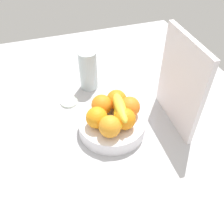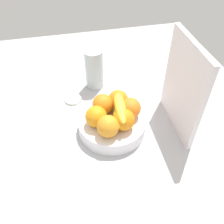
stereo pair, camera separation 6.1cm
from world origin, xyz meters
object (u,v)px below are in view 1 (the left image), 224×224
(orange_back_right, at_px, (130,107))
(cutting_board, at_px, (180,84))
(fruit_bowl, at_px, (112,125))
(orange_front_left, at_px, (102,105))
(orange_back_left, at_px, (125,119))
(orange_front_right, at_px, (97,118))
(jar_lid, at_px, (69,102))
(banana_bunch, at_px, (120,112))
(orange_center, at_px, (110,127))
(orange_top_stack, at_px, (116,100))
(thermos_tumbler, at_px, (88,70))

(orange_back_right, xyz_separation_m, cutting_board, (0.03, 0.18, 0.08))
(fruit_bowl, relative_size, orange_front_left, 3.25)
(cutting_board, bearing_deg, orange_back_left, -81.05)
(orange_front_right, relative_size, orange_back_left, 1.00)
(cutting_board, height_order, jar_lid, cutting_board)
(banana_bunch, bearing_deg, orange_center, -44.23)
(fruit_bowl, height_order, orange_top_stack, orange_top_stack)
(orange_back_left, height_order, banana_bunch, banana_bunch)
(orange_front_left, distance_m, orange_center, 0.12)
(orange_front_left, bearing_deg, orange_center, -3.66)
(banana_bunch, xyz_separation_m, jar_lid, (-0.22, -0.16, -0.09))
(orange_front_left, height_order, orange_back_left, same)
(orange_front_left, xyz_separation_m, jar_lid, (-0.16, -0.11, -0.09))
(orange_front_right, height_order, jar_lid, orange_front_right)
(banana_bunch, bearing_deg, cutting_board, 86.76)
(orange_front_left, height_order, jar_lid, orange_front_left)
(orange_center, xyz_separation_m, orange_top_stack, (-0.13, 0.07, 0.00))
(orange_front_left, xyz_separation_m, thermos_tumbler, (-0.25, 0.01, -0.00))
(orange_front_left, relative_size, orange_back_right, 1.00)
(fruit_bowl, distance_m, orange_front_right, 0.09)
(orange_back_left, xyz_separation_m, thermos_tumbler, (-0.34, -0.05, -0.00))
(orange_front_left, bearing_deg, jar_lid, -146.52)
(orange_back_right, bearing_deg, orange_back_left, -36.32)
(fruit_bowl, height_order, orange_front_left, orange_front_left)
(orange_back_left, height_order, thermos_tumbler, thermos_tumbler)
(fruit_bowl, xyz_separation_m, thermos_tumbler, (-0.30, -0.01, 0.06))
(fruit_bowl, xyz_separation_m, orange_front_right, (0.01, -0.06, 0.07))
(orange_center, xyz_separation_m, jar_lid, (-0.28, -0.10, -0.09))
(fruit_bowl, relative_size, orange_center, 3.25)
(orange_front_right, height_order, thermos_tumbler, thermos_tumbler)
(orange_front_right, xyz_separation_m, thermos_tumbler, (-0.31, 0.05, -0.00))
(orange_back_right, bearing_deg, fruit_bowl, -86.06)
(fruit_bowl, distance_m, cutting_board, 0.30)
(orange_back_left, bearing_deg, orange_front_right, -112.26)
(fruit_bowl, xyz_separation_m, jar_lid, (-0.21, -0.13, -0.02))
(orange_top_stack, bearing_deg, orange_front_left, -80.83)
(orange_back_right, relative_size, cutting_board, 0.22)
(fruit_bowl, relative_size, thermos_tumbler, 1.40)
(cutting_board, bearing_deg, orange_center, -78.93)
(banana_bunch, bearing_deg, thermos_tumbler, -172.18)
(orange_back_right, bearing_deg, orange_front_right, -83.55)
(orange_front_right, height_order, orange_center, same)
(jar_lid, bearing_deg, orange_back_left, 31.94)
(orange_front_left, bearing_deg, orange_back_left, 29.27)
(fruit_bowl, distance_m, thermos_tumbler, 0.30)
(orange_center, bearing_deg, cutting_board, 99.11)
(orange_front_left, height_order, orange_center, same)
(orange_front_left, distance_m, orange_front_right, 0.07)
(banana_bunch, height_order, cutting_board, cutting_board)
(orange_front_left, distance_m, banana_bunch, 0.08)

